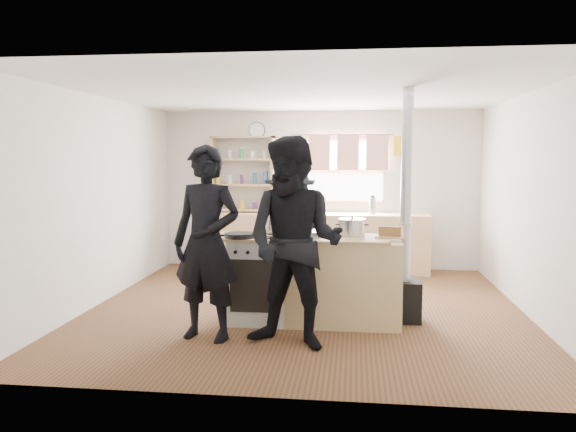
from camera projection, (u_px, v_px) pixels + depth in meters
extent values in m
cube|color=brown|center=(305.00, 308.00, 6.61)|extent=(5.00, 5.00, 0.01)
cube|color=#D9B182|center=(318.00, 242.00, 8.75)|extent=(3.40, 0.55, 0.90)
cube|color=tan|center=(244.00, 210.00, 8.96)|extent=(1.00, 0.28, 0.03)
cube|color=tan|center=(243.00, 185.00, 8.92)|extent=(1.00, 0.28, 0.03)
cube|color=tan|center=(243.00, 159.00, 8.88)|extent=(1.00, 0.28, 0.03)
cube|color=tan|center=(243.00, 137.00, 8.84)|extent=(1.00, 0.28, 0.03)
cube|color=tan|center=(214.00, 174.00, 8.96)|extent=(0.04, 0.28, 1.20)
cube|color=tan|center=(273.00, 174.00, 8.85)|extent=(0.04, 0.28, 1.20)
cylinder|color=silver|center=(372.00, 205.00, 8.59)|extent=(0.10, 0.10, 0.27)
cube|color=silver|center=(260.00, 280.00, 6.07)|extent=(0.60, 0.60, 0.90)
cube|color=#D0B77D|center=(343.00, 282.00, 5.96)|extent=(1.20, 0.60, 0.90)
cube|color=tan|center=(301.00, 238.00, 5.97)|extent=(1.84, 0.64, 0.03)
cylinder|color=black|center=(240.00, 235.00, 5.87)|extent=(0.34, 0.34, 0.05)
cylinder|color=#2D5D20|center=(240.00, 234.00, 5.87)|extent=(0.29, 0.29, 0.02)
cube|color=silver|center=(306.00, 234.00, 5.94)|extent=(0.38, 0.31, 0.06)
cube|color=brown|center=(306.00, 232.00, 5.94)|extent=(0.32, 0.26, 0.02)
cylinder|color=#BCBCBE|center=(274.00, 227.00, 6.22)|extent=(0.21, 0.21, 0.15)
cylinder|color=#BCBCBE|center=(274.00, 220.00, 6.21)|extent=(0.22, 0.22, 0.01)
sphere|color=black|center=(274.00, 218.00, 6.21)|extent=(0.03, 0.03, 0.03)
cylinder|color=#B1B1B3|center=(352.00, 228.00, 5.99)|extent=(0.27, 0.27, 0.18)
cylinder|color=#B1B1B3|center=(352.00, 219.00, 5.98)|extent=(0.28, 0.28, 0.01)
sphere|color=black|center=(352.00, 218.00, 5.98)|extent=(0.03, 0.03, 0.03)
cube|color=tan|center=(390.00, 237.00, 5.87)|extent=(0.31, 0.25, 0.02)
cube|color=olive|center=(390.00, 231.00, 5.86)|extent=(0.24, 0.15, 0.10)
cube|color=black|center=(404.00, 301.00, 6.08)|extent=(0.35, 0.35, 0.44)
cylinder|color=#ADADB2|center=(406.00, 185.00, 5.95)|extent=(0.12, 0.12, 2.06)
imported|color=black|center=(207.00, 243.00, 5.41)|extent=(0.77, 0.59, 1.89)
imported|color=black|center=(294.00, 243.00, 5.16)|extent=(1.12, 0.98, 1.96)
imported|color=black|center=(291.00, 234.00, 6.85)|extent=(1.23, 0.95, 1.68)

